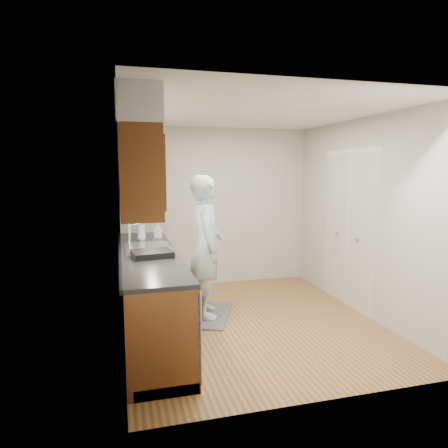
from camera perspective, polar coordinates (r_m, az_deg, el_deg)
The scene contains 14 objects.
floor at distance 5.04m, azimuth 3.78°, elevation -13.75°, with size 3.50×3.50×0.00m, color #A16C3D.
ceiling at distance 4.73m, azimuth 4.06°, elevation 15.65°, with size 3.50×3.50×0.00m, color white.
wall_left at distance 4.48m, azimuth -14.57°, elevation -0.18°, with size 0.02×3.50×2.50m, color #BBBAB0.
wall_right at distance 5.40m, azimuth 19.18°, elevation 0.97°, with size 0.02×3.50×2.50m, color #BBBAB0.
wall_back at distance 6.40m, azimuth -1.11°, elevation 2.43°, with size 3.00×0.02×2.50m, color #BBBAB0.
counter at distance 4.66m, azimuth -10.50°, elevation -9.36°, with size 0.64×2.80×1.30m.
upper_cabinets at distance 4.49m, azimuth -12.71°, elevation 8.85°, with size 0.47×2.80×1.21m.
closet_door at distance 5.67m, azimuth 17.29°, elevation -0.93°, with size 0.02×1.22×2.05m, color white.
floor_mat at distance 5.23m, azimuth -2.49°, elevation -12.85°, with size 0.56×0.94×0.02m, color #5F5F62.
person at distance 4.96m, azimuth -2.56°, elevation -1.86°, with size 0.71×0.47×2.00m, color #A7C1CB.
soap_bottle_a at distance 5.29m, azimuth -11.75°, elevation -0.72°, with size 0.11×0.11×0.29m, color white.
soap_bottle_b at distance 5.44m, azimuth -9.40°, elevation -0.91°, with size 0.09×0.09×0.20m, color white.
soap_bottle_c at distance 5.49m, azimuth -11.72°, elevation -1.10°, with size 0.12×0.12×0.15m, color white.
dish_rack at distance 4.28m, azimuth -10.24°, elevation -4.20°, with size 0.40×0.34×0.06m, color black.
Camera 1 is at (-1.51, -4.44, 1.86)m, focal length 32.00 mm.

